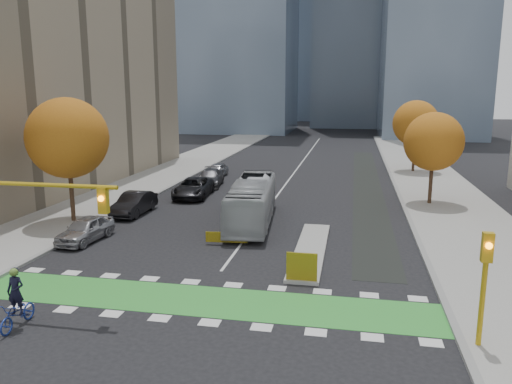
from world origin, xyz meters
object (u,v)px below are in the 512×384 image
at_px(hazard_board, 302,267).
at_px(parked_car_b, 134,204).
at_px(parked_car_c, 210,178).
at_px(cyclist, 17,308).
at_px(bus, 252,202).
at_px(tree_east_near, 434,142).
at_px(tree_west, 68,138).
at_px(parked_car_a, 85,229).
at_px(parked_car_e, 217,170).
at_px(traffic_signal_east, 485,273).
at_px(tree_east_far, 416,123).
at_px(parked_car_d, 193,188).

distance_m(hazard_board, parked_car_b, 16.81).
bearing_deg(parked_car_c, cyclist, -94.69).
bearing_deg(parked_car_b, bus, -4.28).
distance_m(tree_east_near, bus, 14.99).
xyz_separation_m(tree_west, cyclist, (6.15, -14.09, -4.85)).
xyz_separation_m(hazard_board, parked_car_a, (-13.00, 4.07, -0.08)).
distance_m(tree_west, parked_car_e, 20.41).
bearing_deg(tree_east_near, hazard_board, -114.20).
distance_m(traffic_signal_east, parked_car_a, 21.48).
xyz_separation_m(cyclist, parked_car_b, (-3.13, 16.96, 0.01)).
distance_m(tree_west, cyclist, 16.12).
bearing_deg(tree_east_near, parked_car_b, -161.25).
xyz_separation_m(tree_west, parked_car_c, (5.27, 14.28, -4.86)).
relative_size(cyclist, parked_car_e, 0.57).
relative_size(traffic_signal_east, parked_car_a, 0.97).
distance_m(tree_east_near, parked_car_b, 22.53).
relative_size(tree_west, tree_east_far, 1.08).
bearing_deg(tree_east_near, tree_west, -157.38).
bearing_deg(tree_east_far, bus, -118.27).
bearing_deg(parked_car_c, hazard_board, -70.55).
xyz_separation_m(bus, parked_car_b, (-8.67, 0.71, -0.67)).
distance_m(parked_car_b, parked_car_e, 16.47).
bearing_deg(traffic_signal_east, parked_car_c, 122.75).
bearing_deg(cyclist, tree_west, 112.15).
bearing_deg(parked_car_e, parked_car_b, -94.07).
xyz_separation_m(tree_west, traffic_signal_east, (22.50, -12.51, -2.88)).
bearing_deg(tree_east_far, parked_car_d, -138.95).
distance_m(cyclist, bus, 17.18).
bearing_deg(cyclist, parked_car_d, 90.65).
height_order(traffic_signal_east, parked_car_e, traffic_signal_east).
relative_size(hazard_board, bus, 0.13).
bearing_deg(hazard_board, parked_car_d, 122.08).
xyz_separation_m(traffic_signal_east, parked_car_b, (-19.48, 15.38, -1.95)).
bearing_deg(hazard_board, bus, 113.41).
bearing_deg(parked_car_a, cyclist, -68.54).
bearing_deg(parked_car_c, bus, -68.57).
distance_m(tree_west, tree_east_far, 35.73).
bearing_deg(parked_car_d, tree_east_far, 36.90).
bearing_deg(tree_east_far, parked_car_a, -125.87).
bearing_deg(parked_car_b, hazard_board, -39.03).
xyz_separation_m(tree_east_near, bus, (-12.31, -7.83, -3.41)).
height_order(tree_east_near, bus, tree_east_near).
bearing_deg(cyclist, bus, 69.76).
xyz_separation_m(parked_car_d, parked_car_e, (-0.74, 10.00, -0.09)).
height_order(hazard_board, bus, bus).
height_order(hazard_board, parked_car_e, hazard_board).
distance_m(parked_car_c, parked_car_d, 5.00).
height_order(traffic_signal_east, parked_car_d, traffic_signal_east).
bearing_deg(bus, tree_east_near, 27.11).
relative_size(hazard_board, parked_car_d, 0.25).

